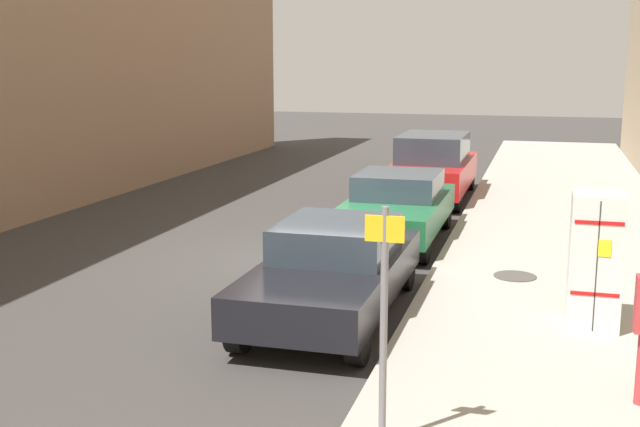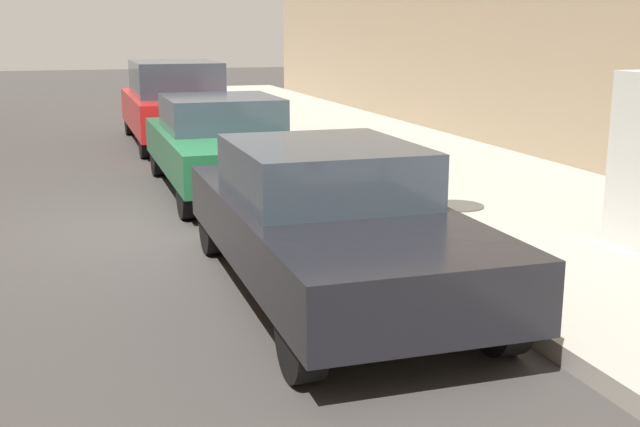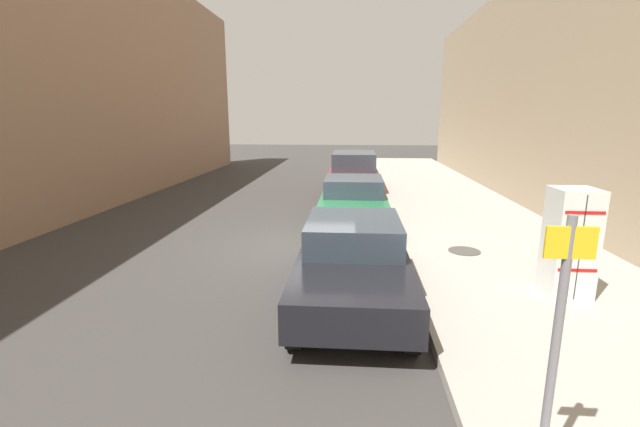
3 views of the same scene
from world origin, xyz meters
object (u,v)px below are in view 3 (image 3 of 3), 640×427
at_px(parked_suv_red, 354,173).
at_px(parked_sedan_dark, 353,258).
at_px(parked_sedan_green, 353,201).
at_px(discarded_refrigerator, 570,242).
at_px(street_sign_post, 556,341).

distance_m(parked_suv_red, parked_sedan_dark, 10.34).
xyz_separation_m(parked_sedan_green, parked_sedan_dark, (0.00, 5.06, -0.02)).
bearing_deg(discarded_refrigerator, parked_sedan_green, -54.42).
distance_m(discarded_refrigerator, parked_suv_red, 10.92).
distance_m(street_sign_post, parked_sedan_green, 9.22).
bearing_deg(street_sign_post, discarded_refrigerator, -116.97).
relative_size(street_sign_post, parked_sedan_dark, 0.49).
relative_size(street_sign_post, parked_sedan_green, 0.51).
distance_m(street_sign_post, parked_sedan_dark, 4.36).
bearing_deg(discarded_refrigerator, street_sign_post, 63.03).
bearing_deg(discarded_refrigerator, parked_suv_red, -70.79).
relative_size(discarded_refrigerator, parked_suv_red, 0.38).
bearing_deg(street_sign_post, parked_sedan_dark, -69.03).
relative_size(parked_suv_red, parked_sedan_dark, 1.04).
bearing_deg(street_sign_post, parked_sedan_green, -80.38).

